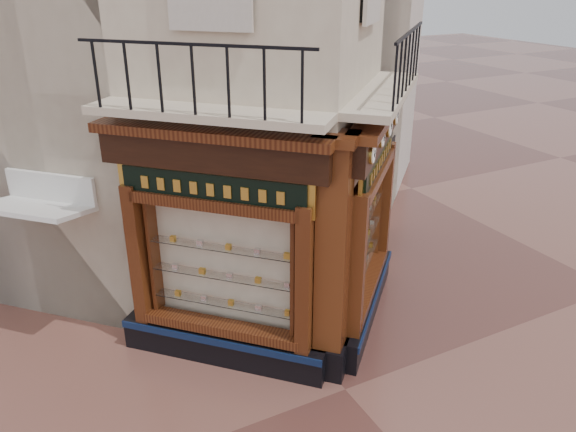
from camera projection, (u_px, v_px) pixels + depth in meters
ground at (345, 389)px, 8.75m from camera, size 80.00×80.00×0.00m
shopfront_left at (218, 255)px, 8.64m from camera, size 2.86×2.86×3.98m
shopfront_right at (369, 220)px, 9.82m from camera, size 2.86×2.86×3.98m
corner_pilaster at (332, 266)px, 8.37m from camera, size 0.85×0.85×3.98m
balcony at (302, 102)px, 8.26m from camera, size 5.94×2.97×1.03m
clock_a at (372, 154)px, 7.92m from camera, size 0.25×0.25×0.31m
clock_b at (382, 138)px, 8.67m from camera, size 0.26×0.26×0.32m
clock_c at (389, 125)px, 9.38m from camera, size 0.33×0.33×0.41m
clock_d at (396, 114)px, 10.07m from camera, size 0.31×0.31×0.38m
awning at (59, 334)px, 10.07m from camera, size 1.94×1.94×0.26m
signboard_left at (212, 188)px, 8.12m from camera, size 2.23×2.23×0.60m
signboard_right at (378, 160)px, 9.34m from camera, size 2.09×2.09×0.56m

